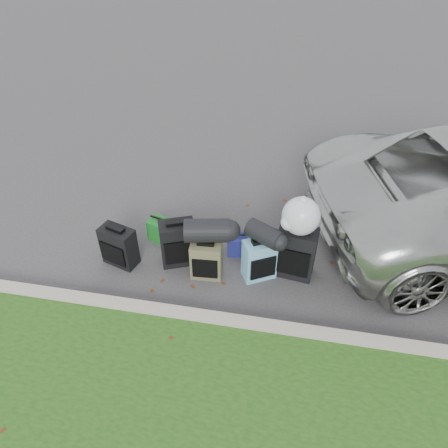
% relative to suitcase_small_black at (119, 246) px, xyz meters
% --- Properties ---
extents(ground, '(120.00, 120.00, 0.00)m').
position_rel_suitcase_small_black_xyz_m(ground, '(1.45, 0.19, -0.28)').
color(ground, '#383535').
rests_on(ground, ground).
extents(curb, '(120.00, 0.18, 0.15)m').
position_rel_suitcase_small_black_xyz_m(curb, '(1.45, -0.81, -0.21)').
color(curb, '#9E937F').
rests_on(curb, ground).
extents(suitcase_small_black, '(0.51, 0.37, 0.57)m').
position_rel_suitcase_small_black_xyz_m(suitcase_small_black, '(0.00, 0.00, 0.00)').
color(suitcase_small_black, black).
rests_on(suitcase_small_black, ground).
extents(suitcase_large_black_left, '(0.52, 0.42, 0.65)m').
position_rel_suitcase_small_black_xyz_m(suitcase_large_black_left, '(0.77, 0.15, 0.04)').
color(suitcase_large_black_left, black).
rests_on(suitcase_large_black_left, ground).
extents(suitcase_olive, '(0.41, 0.27, 0.54)m').
position_rel_suitcase_small_black_xyz_m(suitcase_olive, '(1.19, -0.03, -0.01)').
color(suitcase_olive, '#47442C').
rests_on(suitcase_olive, ground).
extents(suitcase_teal, '(0.48, 0.41, 0.58)m').
position_rel_suitcase_small_black_xyz_m(suitcase_teal, '(1.86, 0.08, 0.01)').
color(suitcase_teal, teal).
rests_on(suitcase_teal, ground).
extents(suitcase_large_black_right, '(0.52, 0.36, 0.73)m').
position_rel_suitcase_small_black_xyz_m(suitcase_large_black_right, '(2.31, 0.21, 0.08)').
color(suitcase_large_black_right, black).
rests_on(suitcase_large_black_right, ground).
extents(tote_green, '(0.35, 0.31, 0.34)m').
position_rel_suitcase_small_black_xyz_m(tote_green, '(0.39, 0.55, -0.12)').
color(tote_green, '#176820').
rests_on(tote_green, ground).
extents(tote_navy, '(0.30, 0.25, 0.29)m').
position_rel_suitcase_small_black_xyz_m(tote_navy, '(1.52, 0.46, -0.14)').
color(tote_navy, navy).
rests_on(tote_navy, ground).
extents(duffel_left, '(0.61, 0.41, 0.30)m').
position_rel_suitcase_small_black_xyz_m(duffel_left, '(1.19, 0.06, 0.41)').
color(duffel_left, black).
rests_on(duffel_left, suitcase_olive).
extents(duffel_right, '(0.51, 0.43, 0.25)m').
position_rel_suitcase_small_black_xyz_m(duffel_right, '(1.90, 0.11, 0.42)').
color(duffel_right, black).
rests_on(duffel_right, suitcase_teal).
extents(trash_bag, '(0.46, 0.46, 0.46)m').
position_rel_suitcase_small_black_xyz_m(trash_bag, '(2.31, 0.21, 0.68)').
color(trash_bag, silver).
rests_on(trash_bag, suitcase_large_black_right).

